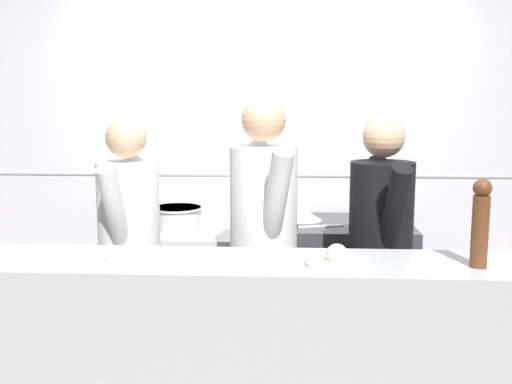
{
  "coord_description": "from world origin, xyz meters",
  "views": [
    {
      "loc": [
        0.21,
        -2.61,
        1.67
      ],
      "look_at": [
        0.01,
        0.71,
        1.15
      ],
      "focal_mm": 42.0,
      "sensor_mm": 36.0,
      "label": 1
    }
  ],
  "objects_px": {
    "stock_pot": "(177,217)",
    "pepper_mill": "(480,221)",
    "chef_line": "(380,254)",
    "oven_range": "(188,293)",
    "plated_dish_main": "(133,255)",
    "plated_dish_appetiser": "(337,260)",
    "chefs_knife": "(306,226)",
    "chef_sous": "(263,244)",
    "chef_head_cook": "(130,252)",
    "mixing_bowl_steel": "(304,214)"
  },
  "relations": [
    {
      "from": "oven_range",
      "to": "plated_dish_appetiser",
      "type": "relative_size",
      "value": 3.31
    },
    {
      "from": "oven_range",
      "to": "stock_pot",
      "type": "distance_m",
      "value": 0.51
    },
    {
      "from": "stock_pot",
      "to": "chef_sous",
      "type": "relative_size",
      "value": 0.19
    },
    {
      "from": "plated_dish_appetiser",
      "to": "oven_range",
      "type": "bearing_deg",
      "value": 122.6
    },
    {
      "from": "plated_dish_main",
      "to": "plated_dish_appetiser",
      "type": "bearing_deg",
      "value": -4.91
    },
    {
      "from": "stock_pot",
      "to": "plated_dish_main",
      "type": "relative_size",
      "value": 1.29
    },
    {
      "from": "stock_pot",
      "to": "oven_range",
      "type": "bearing_deg",
      "value": 37.9
    },
    {
      "from": "mixing_bowl_steel",
      "to": "chef_sous",
      "type": "bearing_deg",
      "value": -106.4
    },
    {
      "from": "pepper_mill",
      "to": "chef_line",
      "type": "height_order",
      "value": "chef_line"
    },
    {
      "from": "mixing_bowl_steel",
      "to": "chef_line",
      "type": "distance_m",
      "value": 0.82
    },
    {
      "from": "stock_pot",
      "to": "plated_dish_main",
      "type": "bearing_deg",
      "value": -87.93
    },
    {
      "from": "plated_dish_main",
      "to": "chef_line",
      "type": "distance_m",
      "value": 1.27
    },
    {
      "from": "plated_dish_main",
      "to": "chef_sous",
      "type": "bearing_deg",
      "value": 46.15
    },
    {
      "from": "oven_range",
      "to": "pepper_mill",
      "type": "xyz_separation_m",
      "value": [
        1.4,
        -1.31,
        0.76
      ]
    },
    {
      "from": "mixing_bowl_steel",
      "to": "oven_range",
      "type": "bearing_deg",
      "value": -175.05
    },
    {
      "from": "chefs_knife",
      "to": "chef_head_cook",
      "type": "relative_size",
      "value": 0.25
    },
    {
      "from": "plated_dish_appetiser",
      "to": "chef_sous",
      "type": "xyz_separation_m",
      "value": [
        -0.32,
        0.62,
        -0.09
      ]
    },
    {
      "from": "plated_dish_main",
      "to": "chef_sous",
      "type": "xyz_separation_m",
      "value": [
        0.53,
        0.55,
        -0.08
      ]
    },
    {
      "from": "oven_range",
      "to": "plated_dish_main",
      "type": "distance_m",
      "value": 1.37
    },
    {
      "from": "chef_sous",
      "to": "oven_range",
      "type": "bearing_deg",
      "value": 107.72
    },
    {
      "from": "stock_pot",
      "to": "chefs_knife",
      "type": "bearing_deg",
      "value": -7.88
    },
    {
      "from": "chef_sous",
      "to": "plated_dish_main",
      "type": "bearing_deg",
      "value": -152.86
    },
    {
      "from": "plated_dish_main",
      "to": "chef_line",
      "type": "relative_size",
      "value": 0.16
    },
    {
      "from": "oven_range",
      "to": "chefs_knife",
      "type": "height_order",
      "value": "chefs_knife"
    },
    {
      "from": "pepper_mill",
      "to": "oven_range",
      "type": "bearing_deg",
      "value": 136.8
    },
    {
      "from": "chef_head_cook",
      "to": "stock_pot",
      "type": "bearing_deg",
      "value": 81.92
    },
    {
      "from": "oven_range",
      "to": "chefs_knife",
      "type": "bearing_deg",
      "value": -11.61
    },
    {
      "from": "pepper_mill",
      "to": "plated_dish_appetiser",
      "type": "bearing_deg",
      "value": 179.94
    },
    {
      "from": "plated_dish_appetiser",
      "to": "chef_head_cook",
      "type": "relative_size",
      "value": 0.16
    },
    {
      "from": "chef_line",
      "to": "oven_range",
      "type": "bearing_deg",
      "value": 140.64
    },
    {
      "from": "oven_range",
      "to": "chef_head_cook",
      "type": "xyz_separation_m",
      "value": [
        -0.19,
        -0.67,
        0.45
      ]
    },
    {
      "from": "chef_head_cook",
      "to": "mixing_bowl_steel",
      "type": "bearing_deg",
      "value": 42.06
    },
    {
      "from": "plated_dish_main",
      "to": "plated_dish_appetiser",
      "type": "height_order",
      "value": "plated_dish_appetiser"
    },
    {
      "from": "chef_line",
      "to": "chefs_knife",
      "type": "bearing_deg",
      "value": 117.23
    },
    {
      "from": "pepper_mill",
      "to": "chef_line",
      "type": "xyz_separation_m",
      "value": [
        -0.29,
        0.65,
        -0.31
      ]
    },
    {
      "from": "stock_pot",
      "to": "chef_sous",
      "type": "xyz_separation_m",
      "value": [
        0.57,
        -0.65,
        -0.0
      ]
    },
    {
      "from": "oven_range",
      "to": "stock_pot",
      "type": "height_order",
      "value": "stock_pot"
    },
    {
      "from": "plated_dish_appetiser",
      "to": "pepper_mill",
      "type": "xyz_separation_m",
      "value": [
        0.56,
        -0.0,
        0.16
      ]
    },
    {
      "from": "chefs_knife",
      "to": "chef_line",
      "type": "bearing_deg",
      "value": -54.11
    },
    {
      "from": "chef_head_cook",
      "to": "pepper_mill",
      "type": "bearing_deg",
      "value": -18.5
    },
    {
      "from": "stock_pot",
      "to": "chef_head_cook",
      "type": "relative_size",
      "value": 0.2
    },
    {
      "from": "oven_range",
      "to": "pepper_mill",
      "type": "bearing_deg",
      "value": -43.2
    },
    {
      "from": "stock_pot",
      "to": "chef_line",
      "type": "distance_m",
      "value": 1.32
    },
    {
      "from": "chefs_knife",
      "to": "chef_line",
      "type": "height_order",
      "value": "chef_line"
    },
    {
      "from": "mixing_bowl_steel",
      "to": "pepper_mill",
      "type": "xyz_separation_m",
      "value": [
        0.66,
        -1.38,
        0.25
      ]
    },
    {
      "from": "plated_dish_main",
      "to": "chef_head_cook",
      "type": "height_order",
      "value": "chef_head_cook"
    },
    {
      "from": "plated_dish_appetiser",
      "to": "pepper_mill",
      "type": "height_order",
      "value": "pepper_mill"
    },
    {
      "from": "mixing_bowl_steel",
      "to": "plated_dish_appetiser",
      "type": "bearing_deg",
      "value": -85.78
    },
    {
      "from": "stock_pot",
      "to": "pepper_mill",
      "type": "distance_m",
      "value": 1.95
    },
    {
      "from": "chef_line",
      "to": "chef_sous",
      "type": "bearing_deg",
      "value": 174.35
    }
  ]
}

